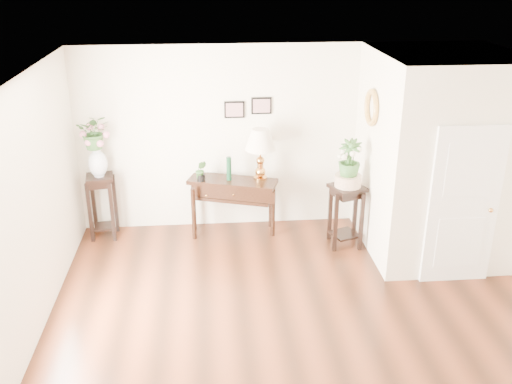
{
  "coord_description": "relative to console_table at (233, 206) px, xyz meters",
  "views": [
    {
      "loc": [
        -1.05,
        -5.47,
        3.95
      ],
      "look_at": [
        -0.46,
        1.3,
        1.12
      ],
      "focal_mm": 40.0,
      "sensor_mm": 36.0,
      "label": 1
    }
  ],
  "objects": [
    {
      "name": "wall_back",
      "position": [
        0.71,
        0.34,
        0.96
      ],
      "size": [
        6.0,
        0.02,
        2.8
      ],
      "primitive_type": "cube",
      "color": "beige",
      "rests_on": "ground"
    },
    {
      "name": "potted_plant",
      "position": [
        -0.46,
        0.0,
        0.58
      ],
      "size": [
        0.18,
        0.15,
        0.3
      ],
      "primitive_type": "imported",
      "rotation": [
        0.0,
        0.0,
        -0.11
      ],
      "color": "#2F5C28",
      "rests_on": "console_table"
    },
    {
      "name": "wall_ornament",
      "position": [
        1.87,
        -0.51,
        1.61
      ],
      "size": [
        0.07,
        0.51,
        0.51
      ],
      "primitive_type": "torus",
      "rotation": [
        0.0,
        1.57,
        0.0
      ],
      "color": "#DD9E57",
      "rests_on": "partition"
    },
    {
      "name": "ceiling",
      "position": [
        0.71,
        -2.41,
        2.36
      ],
      "size": [
        6.0,
        5.5,
        0.02
      ],
      "primitive_type": "cube",
      "color": "white",
      "rests_on": "ground"
    },
    {
      "name": "partition",
      "position": [
        2.81,
        -0.63,
        0.96
      ],
      "size": [
        1.8,
        1.95,
        2.8
      ],
      "primitive_type": "cube",
      "color": "beige",
      "rests_on": "floor"
    },
    {
      "name": "lily_arrangement",
      "position": [
        -1.94,
        0.05,
        1.2
      ],
      "size": [
        0.48,
        0.43,
        0.51
      ],
      "primitive_type": "imported",
      "rotation": [
        0.0,
        0.0,
        0.06
      ],
      "color": "#2F5C28",
      "rests_on": "porcelain_vase"
    },
    {
      "name": "floor",
      "position": [
        0.71,
        -2.41,
        -0.44
      ],
      "size": [
        6.0,
        5.5,
        0.02
      ],
      "primitive_type": "cube",
      "color": "#5E2A16",
      "rests_on": "ground"
    },
    {
      "name": "wall_left",
      "position": [
        -2.29,
        -2.41,
        0.96
      ],
      "size": [
        0.02,
        5.5,
        2.8
      ],
      "primitive_type": "cube",
      "color": "beige",
      "rests_on": "ground"
    },
    {
      "name": "plant_stand_b",
      "position": [
        1.61,
        -0.53,
        0.03
      ],
      "size": [
        0.56,
        0.56,
        0.92
      ],
      "primitive_type": "cube",
      "rotation": [
        0.0,
        0.0,
        0.35
      ],
      "color": "black",
      "rests_on": "floor"
    },
    {
      "name": "table_lamp",
      "position": [
        0.41,
        0.0,
        0.79
      ],
      "size": [
        0.45,
        0.45,
        0.78
      ],
      "primitive_type": "cube",
      "rotation": [
        0.0,
        0.0,
        -0.0
      ],
      "color": "#BC7E3A",
      "rests_on": "console_table"
    },
    {
      "name": "art_print_left",
      "position": [
        0.06,
        0.32,
        1.41
      ],
      "size": [
        0.3,
        0.02,
        0.25
      ],
      "primitive_type": "cube",
      "color": "black",
      "rests_on": "wall_back"
    },
    {
      "name": "plant_stand_a",
      "position": [
        -1.94,
        0.05,
        0.05
      ],
      "size": [
        0.43,
        0.43,
        0.98
      ],
      "primitive_type": "cube",
      "rotation": [
        0.0,
        0.0,
        0.15
      ],
      "color": "black",
      "rests_on": "floor"
    },
    {
      "name": "ceramic_bowl",
      "position": [
        1.61,
        -0.53,
        0.57
      ],
      "size": [
        0.45,
        0.45,
        0.17
      ],
      "primitive_type": "cylinder",
      "rotation": [
        0.0,
        0.0,
        0.21
      ],
      "color": "beige",
      "rests_on": "plant_stand_b"
    },
    {
      "name": "console_table",
      "position": [
        0.0,
        0.0,
        0.0
      ],
      "size": [
        1.38,
        0.83,
        0.87
      ],
      "primitive_type": "cube",
      "rotation": [
        0.0,
        0.0,
        -0.32
      ],
      "color": "black",
      "rests_on": "floor"
    },
    {
      "name": "art_print_right",
      "position": [
        0.46,
        0.32,
        1.46
      ],
      "size": [
        0.3,
        0.02,
        0.25
      ],
      "primitive_type": "cube",
      "color": "black",
      "rests_on": "wall_back"
    },
    {
      "name": "door",
      "position": [
        2.81,
        -1.63,
        0.61
      ],
      "size": [
        0.9,
        0.05,
        2.1
      ],
      "primitive_type": "cube",
      "color": "white",
      "rests_on": "floor"
    },
    {
      "name": "green_vase",
      "position": [
        -0.05,
        0.0,
        0.61
      ],
      "size": [
        0.09,
        0.09,
        0.36
      ],
      "primitive_type": "cylinder",
      "rotation": [
        0.0,
        0.0,
        -0.32
      ],
      "color": "#0F341E",
      "rests_on": "console_table"
    },
    {
      "name": "narcissus",
      "position": [
        1.61,
        -0.53,
        0.89
      ],
      "size": [
        0.42,
        0.42,
        0.56
      ],
      "primitive_type": "imported",
      "rotation": [
        0.0,
        0.0,
        -0.42
      ],
      "color": "#2F5C28",
      "rests_on": "ceramic_bowl"
    },
    {
      "name": "porcelain_vase",
      "position": [
        -1.94,
        0.05,
        0.77
      ],
      "size": [
        0.29,
        0.29,
        0.47
      ],
      "primitive_type": null,
      "rotation": [
        0.0,
        0.0,
        -0.09
      ],
      "color": "white",
      "rests_on": "plant_stand_a"
    }
  ]
}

